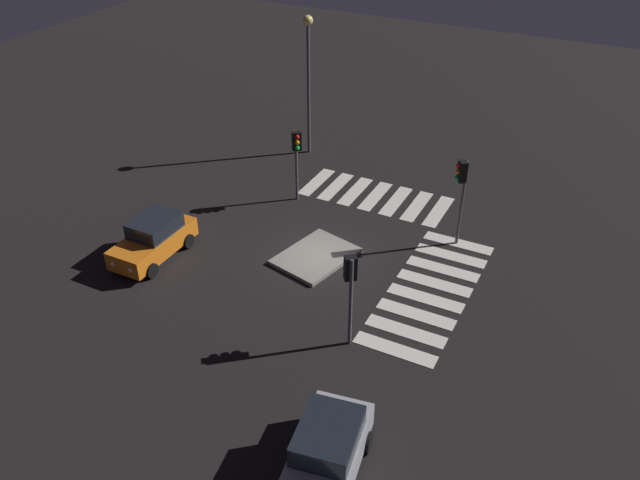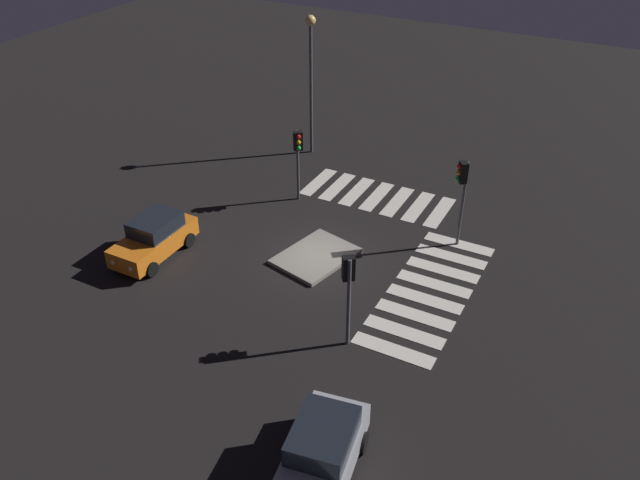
# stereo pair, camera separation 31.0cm
# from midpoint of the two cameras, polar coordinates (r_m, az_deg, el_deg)

# --- Properties ---
(ground_plane) EXTENTS (80.00, 80.00, 0.00)m
(ground_plane) POSITION_cam_midpoint_polar(r_m,az_deg,el_deg) (29.20, 0.30, -1.64)
(ground_plane) COLOR black
(traffic_island) EXTENTS (4.04, 3.39, 0.18)m
(traffic_island) POSITION_cam_midpoint_polar(r_m,az_deg,el_deg) (29.19, -0.05, -1.44)
(traffic_island) COLOR gray
(traffic_island) RESTS_ON ground
(car_orange) EXTENTS (4.26, 2.02, 1.84)m
(car_orange) POSITION_cam_midpoint_polar(r_m,az_deg,el_deg) (29.86, -14.07, 0.20)
(car_orange) COLOR orange
(car_orange) RESTS_ON ground
(car_silver) EXTENTS (4.66, 2.63, 1.95)m
(car_silver) POSITION_cam_midpoint_polar(r_m,az_deg,el_deg) (20.11, 0.53, -18.37)
(car_silver) COLOR #9EA0A5
(car_silver) RESTS_ON ground
(traffic_light_north) EXTENTS (0.53, 0.54, 3.84)m
(traffic_light_north) POSITION_cam_midpoint_polar(r_m,az_deg,el_deg) (32.33, -1.66, 8.00)
(traffic_light_north) COLOR #47474C
(traffic_light_north) RESTS_ON ground
(traffic_light_east) EXTENTS (0.54, 0.53, 4.25)m
(traffic_light_east) POSITION_cam_midpoint_polar(r_m,az_deg,el_deg) (29.19, 12.68, 4.88)
(traffic_light_east) COLOR #47474C
(traffic_light_east) RESTS_ON ground
(traffic_light_south) EXTENTS (0.53, 0.54, 3.85)m
(traffic_light_south) POSITION_cam_midpoint_polar(r_m,az_deg,el_deg) (23.10, 2.89, -3.44)
(traffic_light_south) COLOR #47474C
(traffic_light_south) RESTS_ON ground
(street_lamp) EXTENTS (0.56, 0.56, 7.90)m
(street_lamp) POSITION_cam_midpoint_polar(r_m,az_deg,el_deg) (36.78, -0.56, 15.33)
(street_lamp) COLOR #47474C
(street_lamp) RESTS_ON ground
(crosswalk_near) EXTENTS (8.75, 3.20, 0.02)m
(crosswalk_near) POSITION_cam_midpoint_polar(r_m,az_deg,el_deg) (27.66, 9.91, -4.46)
(crosswalk_near) COLOR silver
(crosswalk_near) RESTS_ON ground
(crosswalk_side) EXTENTS (3.20, 7.60, 0.02)m
(crosswalk_side) POSITION_cam_midpoint_polar(r_m,az_deg,el_deg) (34.12, 5.25, 3.82)
(crosswalk_side) COLOR silver
(crosswalk_side) RESTS_ON ground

